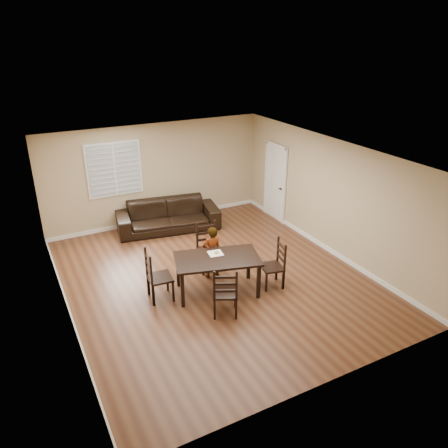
{
  "coord_description": "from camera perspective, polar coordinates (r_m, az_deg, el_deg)",
  "views": [
    {
      "loc": [
        -3.56,
        -7.25,
        4.88
      ],
      "look_at": [
        0.46,
        0.45,
        1.0
      ],
      "focal_mm": 35.0,
      "sensor_mm": 36.0,
      "label": 1
    }
  ],
  "objects": [
    {
      "name": "dining_table",
      "position": [
        8.65,
        -0.89,
        -4.94
      ],
      "size": [
        1.85,
        1.35,
        0.78
      ],
      "rotation": [
        0.0,
        0.0,
        -0.27
      ],
      "color": "black",
      "rests_on": "ground"
    },
    {
      "name": "napkin",
      "position": [
        8.77,
        -1.13,
        -3.84
      ],
      "size": [
        0.32,
        0.32,
        0.0
      ],
      "primitive_type": "cube",
      "rotation": [
        0.0,
        0.0,
        -0.15
      ],
      "color": "beige",
      "rests_on": "dining_table"
    },
    {
      "name": "chair_right",
      "position": [
        9.06,
        7.0,
        -5.37
      ],
      "size": [
        0.51,
        0.54,
        1.01
      ],
      "rotation": [
        0.0,
        0.0,
        -1.8
      ],
      "color": "black",
      "rests_on": "ground"
    },
    {
      "name": "child",
      "position": [
        9.22,
        -1.6,
        -3.73
      ],
      "size": [
        0.44,
        0.31,
        1.17
      ],
      "primitive_type": "imported",
      "rotation": [
        0.0,
        0.0,
        3.08
      ],
      "color": "gray",
      "rests_on": "ground"
    },
    {
      "name": "chair_far",
      "position": [
        8.03,
        0.17,
        -9.37
      ],
      "size": [
        0.6,
        0.58,
        1.01
      ],
      "rotation": [
        0.0,
        0.0,
        2.68
      ],
      "color": "black",
      "rests_on": "ground"
    },
    {
      "name": "ground",
      "position": [
        9.44,
        -1.25,
        -7.07
      ],
      "size": [
        7.0,
        7.0,
        0.0
      ],
      "primitive_type": "plane",
      "color": "brown",
      "rests_on": "ground"
    },
    {
      "name": "sofa",
      "position": [
        11.62,
        -7.32,
        1.09
      ],
      "size": [
        2.78,
        1.46,
        0.77
      ],
      "primitive_type": "imported",
      "rotation": [
        0.0,
        0.0,
        -0.17
      ],
      "color": "black",
      "rests_on": "ground"
    },
    {
      "name": "chair_left",
      "position": [
        8.61,
        -9.22,
        -6.96
      ],
      "size": [
        0.5,
        0.52,
        1.08
      ],
      "rotation": [
        0.0,
        0.0,
        1.48
      ],
      "color": "black",
      "rests_on": "ground"
    },
    {
      "name": "chair_near",
      "position": [
        9.66,
        -2.19,
        -3.0
      ],
      "size": [
        0.54,
        0.51,
        1.07
      ],
      "rotation": [
        0.0,
        0.0,
        -0.14
      ],
      "color": "black",
      "rests_on": "ground"
    },
    {
      "name": "donut",
      "position": [
        8.76,
        -1.0,
        -3.71
      ],
      "size": [
        0.1,
        0.1,
        0.04
      ],
      "color": "#B58941",
      "rests_on": "napkin"
    },
    {
      "name": "room",
      "position": [
        8.81,
        -1.66,
        3.63
      ],
      "size": [
        6.04,
        7.04,
        2.72
      ],
      "color": "tan",
      "rests_on": "ground"
    }
  ]
}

